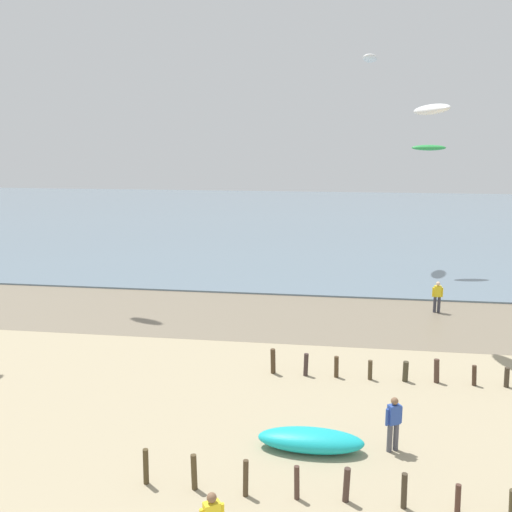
{
  "coord_description": "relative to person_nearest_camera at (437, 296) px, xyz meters",
  "views": [
    {
      "loc": [
        1.01,
        -7.31,
        9.13
      ],
      "look_at": [
        -1.7,
        11.49,
        5.26
      ],
      "focal_mm": 39.89,
      "sensor_mm": 36.0,
      "label": 1
    }
  ],
  "objects": [
    {
      "name": "groyne_mid",
      "position": [
        0.92,
        -9.43,
        -0.48
      ],
      "size": [
        18.05,
        0.33,
        1.03
      ],
      "color": "#463423",
      "rests_on": "ground"
    },
    {
      "name": "kite_aloft_5",
      "position": [
        0.54,
        9.7,
        7.73
      ],
      "size": [
        2.44,
        1.17,
        0.45
      ],
      "primitive_type": "ellipsoid",
      "rotation": [
        -0.1,
        0.0,
        3.31
      ],
      "color": "green"
    },
    {
      "name": "wet_sand_strip",
      "position": [
        -6.46,
        -1.91,
        -0.91
      ],
      "size": [
        120.0,
        8.28,
        0.01
      ],
      "primitive_type": "cube",
      "color": "#7A6D59",
      "rests_on": "ground"
    },
    {
      "name": "grounded_kite",
      "position": [
        -6.05,
        -14.97,
        -0.6
      ],
      "size": [
        3.19,
        1.17,
        0.64
      ],
      "primitive_type": "ellipsoid",
      "rotation": [
        0.0,
        0.0,
        3.14
      ],
      "color": "#19B2B7",
      "rests_on": "ground"
    },
    {
      "name": "sea",
      "position": [
        -6.46,
        37.23,
        -0.87
      ],
      "size": [
        160.0,
        70.0,
        0.1
      ],
      "primitive_type": "cube",
      "color": "slate",
      "rests_on": "ground"
    },
    {
      "name": "kite_aloft_6",
      "position": [
        -3.45,
        12.84,
        13.99
      ],
      "size": [
        1.7,
        2.94,
        0.68
      ],
      "primitive_type": "ellipsoid",
      "rotation": [
        0.3,
        0.0,
        4.44
      ],
      "color": "white"
    },
    {
      "name": "person_by_waterline",
      "position": [
        -3.63,
        -14.66,
        0.0
      ],
      "size": [
        0.51,
        0.37,
        1.71
      ],
      "color": "#4C4C56",
      "rests_on": "ground"
    },
    {
      "name": "person_nearest_camera",
      "position": [
        0.0,
        0.0,
        0.0
      ],
      "size": [
        0.57,
        0.23,
        1.71
      ],
      "color": "#383842",
      "rests_on": "ground"
    },
    {
      "name": "kite_aloft_4",
      "position": [
        -1.56,
        -4.47,
        9.53
      ],
      "size": [
        1.87,
        2.84,
        0.62
      ],
      "primitive_type": "ellipsoid",
      "rotation": [
        -0.23,
        0.0,
        1.95
      ],
      "color": "white"
    }
  ]
}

